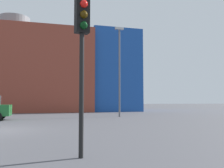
{
  "coord_description": "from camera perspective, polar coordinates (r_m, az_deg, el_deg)",
  "views": [
    {
      "loc": [
        2.54,
        -12.97,
        1.43
      ],
      "look_at": [
        7.87,
        6.31,
        2.8
      ],
      "focal_mm": 39.66,
      "sensor_mm": 36.0,
      "label": 1
    }
  ],
  "objects": [
    {
      "name": "building_backdrop",
      "position": [
        36.02,
        -21.79,
        2.93
      ],
      "size": [
        33.94,
        10.31,
        12.84
      ],
      "color": "brown",
      "rests_on": "ground_plane"
    },
    {
      "name": "traffic_light_near_right",
      "position": [
        6.51,
        -6.9,
        10.05
      ],
      "size": [
        0.39,
        0.39,
        4.08
      ],
      "rotation": [
        0.0,
        0.0,
        -1.41
      ],
      "color": "black",
      "rests_on": "ground_plane"
    },
    {
      "name": "street_lamp",
      "position": [
        22.77,
        1.72,
        4.21
      ],
      "size": [
        0.8,
        0.24,
        8.24
      ],
      "color": "#59595E",
      "rests_on": "ground_plane"
    }
  ]
}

